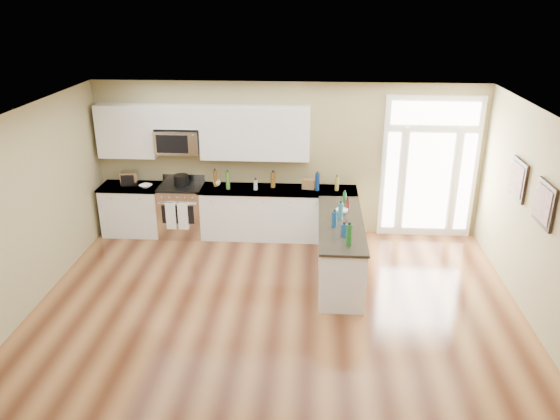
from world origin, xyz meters
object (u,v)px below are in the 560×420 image
at_px(kitchen_range, 182,210).
at_px(toaster_oven, 130,178).
at_px(peninsula_cabinet, 340,251).
at_px(stockpot, 181,180).

bearing_deg(kitchen_range, toaster_oven, 177.63).
xyz_separation_m(peninsula_cabinet, stockpot, (-2.86, 1.51, 0.62)).
distance_m(kitchen_range, toaster_oven, 1.11).
distance_m(stockpot, toaster_oven, 0.95).
distance_m(peninsula_cabinet, toaster_oven, 4.14).
height_order(stockpot, toaster_oven, toaster_oven).
xyz_separation_m(peninsula_cabinet, toaster_oven, (-3.81, 1.49, 0.63)).
bearing_deg(kitchen_range, stockpot, 85.48).
xyz_separation_m(peninsula_cabinet, kitchen_range, (-2.86, 1.45, 0.04)).
relative_size(peninsula_cabinet, stockpot, 8.63).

